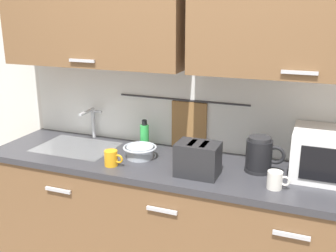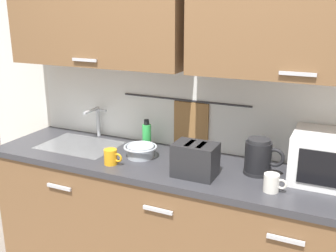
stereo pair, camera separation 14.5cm
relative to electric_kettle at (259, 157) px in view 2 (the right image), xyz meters
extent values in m
cube|color=brown|center=(-0.46, -0.05, -0.57)|extent=(2.50, 0.60, 0.86)
cube|color=#B7B7BC|center=(-1.15, -0.37, -0.26)|extent=(0.18, 0.02, 0.02)
cube|color=#B7B7BC|center=(-0.46, -0.37, -0.26)|extent=(0.18, 0.02, 0.02)
cube|color=#B7B7BC|center=(0.23, -0.37, -0.26)|extent=(0.18, 0.02, 0.02)
cube|color=#333338|center=(-0.46, -0.05, -0.12)|extent=(2.53, 0.63, 0.04)
cube|color=#9EA0A5|center=(-1.23, -0.03, -0.15)|extent=(0.52, 0.38, 0.09)
cube|color=silver|center=(-0.46, 0.28, 0.25)|extent=(3.70, 0.06, 2.50)
cube|color=silver|center=(-0.46, 0.24, 0.17)|extent=(2.50, 0.01, 0.55)
cube|color=brown|center=(-1.10, 0.08, 0.80)|extent=(1.22, 0.33, 0.70)
cube|color=#B7B7BC|center=(-1.10, -0.09, 0.50)|extent=(0.18, 0.01, 0.02)
cube|color=brown|center=(0.18, 0.08, 0.80)|extent=(1.22, 0.33, 0.70)
cube|color=#B7B7BC|center=(0.18, -0.09, 0.50)|extent=(0.18, 0.01, 0.02)
cylinder|color=#333338|center=(-0.56, 0.23, 0.23)|extent=(0.90, 0.01, 0.01)
cube|color=olive|center=(-0.50, 0.22, 0.05)|extent=(0.24, 0.02, 0.34)
cylinder|color=#B2B5BA|center=(-1.23, 0.20, 0.01)|extent=(0.03, 0.03, 0.22)
cylinder|color=#B2B5BA|center=(-1.23, 0.12, 0.11)|extent=(0.02, 0.16, 0.02)
cube|color=#B2B5BA|center=(-1.19, 0.20, 0.10)|extent=(0.07, 0.02, 0.01)
cube|color=black|center=(0.37, -0.12, 0.03)|extent=(0.29, 0.01, 0.18)
cylinder|color=black|center=(0.00, 0.00, -0.09)|extent=(0.16, 0.16, 0.02)
cylinder|color=black|center=(0.00, 0.00, 0.00)|extent=(0.15, 0.15, 0.17)
cylinder|color=#262628|center=(0.00, 0.00, 0.10)|extent=(0.13, 0.13, 0.02)
torus|color=black|center=(0.09, 0.00, 0.01)|extent=(0.11, 0.02, 0.11)
cylinder|color=green|center=(-0.78, 0.12, -0.02)|extent=(0.06, 0.06, 0.16)
cylinder|color=black|center=(-0.78, 0.12, 0.08)|extent=(0.03, 0.03, 0.04)
cylinder|color=orange|center=(-0.84, -0.24, -0.05)|extent=(0.08, 0.08, 0.09)
torus|color=orange|center=(-0.79, -0.24, -0.05)|extent=(0.06, 0.01, 0.06)
cylinder|color=#A5ADB7|center=(-0.73, -0.06, -0.06)|extent=(0.17, 0.17, 0.07)
torus|color=#A5ADB7|center=(-0.73, -0.06, -0.03)|extent=(0.21, 0.21, 0.01)
cube|color=#232326|center=(-0.32, -0.18, -0.01)|extent=(0.24, 0.17, 0.19)
cube|color=black|center=(-0.35, -0.18, 0.08)|extent=(0.03, 0.12, 0.01)
cube|color=black|center=(-0.28, -0.18, 0.08)|extent=(0.03, 0.12, 0.01)
cube|color=black|center=(-0.44, -0.18, 0.02)|extent=(0.02, 0.02, 0.02)
cylinder|color=silver|center=(0.11, -0.20, -0.05)|extent=(0.08, 0.08, 0.09)
torus|color=silver|center=(0.16, -0.20, -0.05)|extent=(0.06, 0.01, 0.06)
camera|label=1|loc=(0.28, -2.17, 0.81)|focal=42.12mm
camera|label=2|loc=(0.41, -2.11, 0.81)|focal=42.12mm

